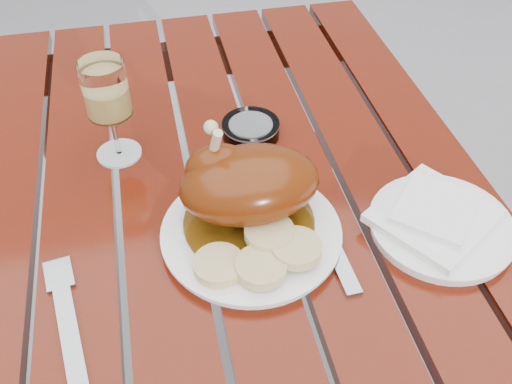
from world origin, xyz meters
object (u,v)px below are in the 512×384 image
(table, at_px, (239,333))
(ashtray, at_px, (251,129))
(wine_glass, at_px, (110,112))
(side_plate, at_px, (441,227))
(dinner_plate, at_px, (251,234))

(table, distance_m, ashtray, 0.42)
(wine_glass, bearing_deg, side_plate, -31.45)
(table, relative_size, ashtray, 12.15)
(dinner_plate, height_order, side_plate, same)
(wine_glass, bearing_deg, dinner_plate, -52.34)
(dinner_plate, xyz_separation_m, side_plate, (0.27, -0.04, 0.00))
(side_plate, bearing_deg, ashtray, 128.63)
(table, height_order, wine_glass, wine_glass)
(table, height_order, ashtray, ashtray)
(dinner_plate, relative_size, side_plate, 1.24)
(side_plate, distance_m, ashtray, 0.35)
(table, xyz_separation_m, dinner_plate, (0.01, -0.08, 0.38))
(dinner_plate, height_order, ashtray, ashtray)
(side_plate, xyz_separation_m, ashtray, (-0.22, 0.28, 0.00))
(side_plate, relative_size, ashtray, 2.09)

